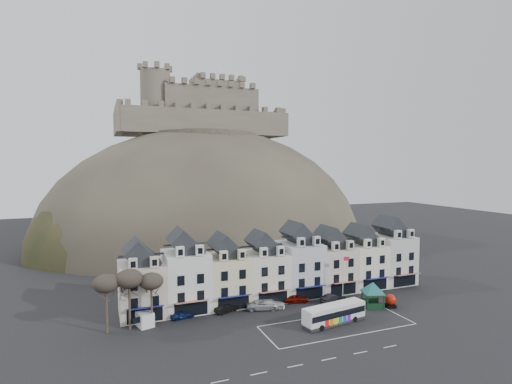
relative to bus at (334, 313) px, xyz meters
The scene contains 21 objects.
ground 3.12m from the bus, 134.24° to the right, with size 300.00×300.00×0.00m, color black.
coach_bay_markings 1.72m from the bus, 79.98° to the right, with size 22.00×7.50×0.01m, color silver.
townhouse_terrace 14.63m from the bus, 97.04° to the left, with size 54.40×9.35×11.80m.
castle_hill 67.04m from the bus, 90.54° to the left, with size 100.00×76.00×68.00m.
castle 83.48m from the bus, 91.06° to the left, with size 50.20×22.20×22.00m.
tree_left_far 32.49m from the bus, 164.49° to the left, with size 3.61×3.61×8.24m.
tree_left_mid 29.71m from the bus, 162.91° to the left, with size 3.78×3.78×8.64m.
tree_left_near 26.78m from the bus, 160.99° to the left, with size 3.43×3.43×7.84m.
bus is the anchor object (origin of this frame).
bus_shelter 10.29m from the bus, 20.16° to the left, with size 6.25×6.25×4.16m.
red_buoy 12.46m from the bus, 11.16° to the left, with size 1.77×1.77×2.14m.
flagpole 10.73m from the bus, 49.08° to the left, with size 1.13×0.25×7.85m.
white_van 27.97m from the bus, 158.89° to the left, with size 3.15×4.85×2.05m.
planter_west 13.66m from the bus, 14.16° to the left, with size 1.03×0.70×1.00m.
planter_east 13.03m from the bus, 14.09° to the left, with size 0.99×0.74×0.89m.
car_navy 22.63m from the bus, 153.55° to the left, with size 1.49×3.70×1.26m, color #0E1B46.
car_black 16.65m from the bus, 142.71° to the left, with size 1.41×4.03×1.33m, color black.
car_silver 11.88m from the bus, 129.13° to the left, with size 2.45×5.23×1.48m, color #ABAFB3.
car_white 11.08m from the bus, 124.63° to the left, with size 2.02×4.96×1.44m, color silver.
car_maroon 10.16m from the bus, 96.12° to the left, with size 1.70×4.22×1.44m, color #640D05.
car_charcoal 8.93m from the bus, 58.31° to the left, with size 1.59×4.55×1.50m, color black.
Camera 1 is at (-29.41, -46.72, 23.15)m, focal length 28.00 mm.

